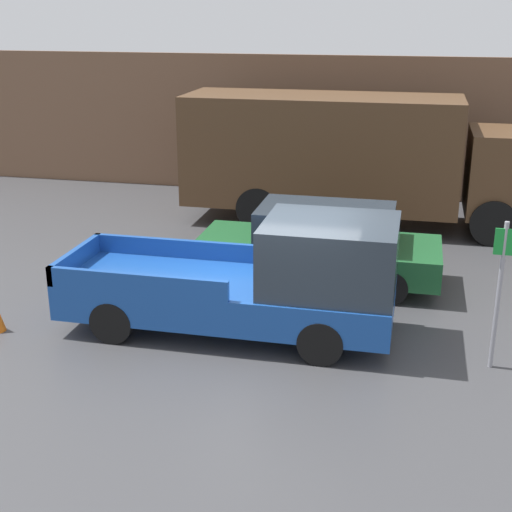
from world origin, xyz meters
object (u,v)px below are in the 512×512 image
object	(u,v)px
parking_sign	(499,287)
newspaper_box	(308,178)
car	(320,245)
delivery_truck	(352,155)
pickup_truck	(262,281)

from	to	relation	value
parking_sign	newspaper_box	bearing A→B (deg)	113.93
car	delivery_truck	distance (m)	4.39
pickup_truck	delivery_truck	world-z (taller)	delivery_truck
pickup_truck	newspaper_box	size ratio (longest dim) A/B	5.36
car	delivery_truck	world-z (taller)	delivery_truck
pickup_truck	delivery_truck	xyz separation A→B (m)	(0.79, 6.90, 0.82)
car	newspaper_box	xyz separation A→B (m)	(-1.33, 6.91, -0.26)
car	newspaper_box	world-z (taller)	car
delivery_truck	parking_sign	bearing A→B (deg)	-68.27
pickup_truck	parking_sign	bearing A→B (deg)	-5.99
car	parking_sign	world-z (taller)	parking_sign
pickup_truck	parking_sign	world-z (taller)	parking_sign
car	pickup_truck	bearing A→B (deg)	-103.23
pickup_truck	car	size ratio (longest dim) A/B	1.16
parking_sign	car	bearing A→B (deg)	135.51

